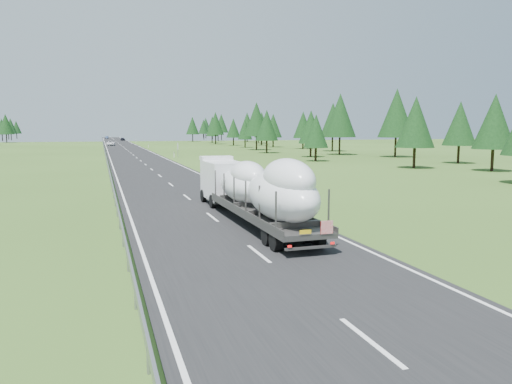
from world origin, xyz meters
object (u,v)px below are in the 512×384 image
object	(u,v)px
boat_truck	(254,187)
distant_van	(111,143)
highway_sign	(178,147)
distant_car_dark	(123,139)
distant_car_blue	(107,137)

from	to	relation	value
boat_truck	distant_van	distance (m)	132.26
highway_sign	distant_van	world-z (taller)	highway_sign
distant_car_dark	distant_car_blue	xyz separation A→B (m)	(-5.95, 43.61, 0.01)
distant_car_dark	distant_car_blue	world-z (taller)	distant_car_blue
highway_sign	distant_car_blue	size ratio (longest dim) A/B	0.63
distant_van	distant_car_dark	distance (m)	65.61
distant_van	distant_car_dark	size ratio (longest dim) A/B	1.34
highway_sign	distant_van	distance (m)	68.41
highway_sign	distant_car_blue	xyz separation A→B (m)	(-9.99, 176.52, -1.13)
boat_truck	distant_van	size ratio (longest dim) A/B	3.30
highway_sign	distant_car_dark	distance (m)	132.98
distant_van	distant_car_dark	xyz separation A→B (m)	(6.33, 65.31, -0.06)
distant_car_dark	boat_truck	bearing A→B (deg)	-95.65
boat_truck	highway_sign	bearing A→B (deg)	85.20
distant_car_dark	distant_van	bearing A→B (deg)	-100.79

